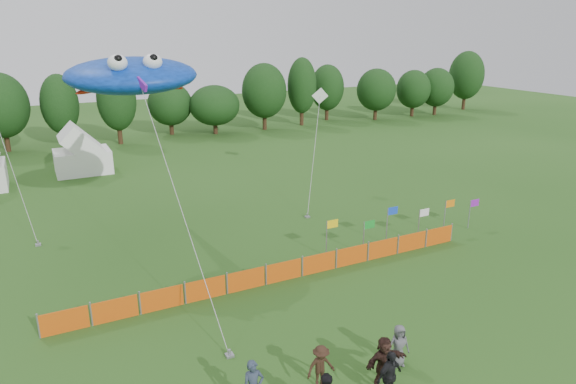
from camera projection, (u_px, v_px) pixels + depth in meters
name	position (u px, v px, depth m)	size (l,w,h in m)	color
ground	(363.00, 375.00, 18.46)	(160.00, 160.00, 0.00)	#234C16
treeline	(140.00, 102.00, 56.04)	(104.57, 8.78, 8.36)	#382314
tent_right	(82.00, 154.00, 43.91)	(4.57, 3.66, 3.23)	white
barrier_fence	(284.00, 271.00, 25.21)	(21.90, 0.06, 1.00)	#CA4B0B
flag_row	(406.00, 220.00, 29.57)	(10.73, 0.68, 2.17)	gray
spectator_c	(321.00, 367.00, 17.60)	(1.05, 0.60, 1.62)	black
spectator_d	(389.00, 377.00, 16.90)	(1.10, 0.46, 1.88)	black
spectator_e	(399.00, 345.00, 18.77)	(0.80, 0.52, 1.63)	#505055
spectator_f	(384.00, 361.00, 17.76)	(1.69, 0.54, 1.82)	black
stingray_kite	(130.00, 75.00, 27.14)	(8.08, 21.37, 10.78)	blue
small_kite_white	(317.00, 124.00, 37.83)	(5.46, 6.88, 7.61)	white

